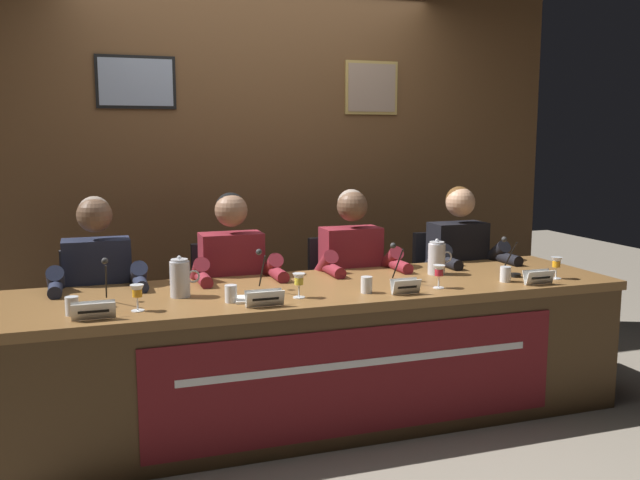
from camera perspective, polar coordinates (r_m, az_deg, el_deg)
ground_plane at (r=3.96m, az=-0.00°, el=-14.22°), size 12.00×12.00×0.00m
wall_back_panelled at (r=4.93m, az=-5.03°, el=5.85°), size 4.51×0.14×2.60m
conference_table at (r=3.69m, az=0.63°, el=-7.60°), size 3.31×0.88×0.73m
chair_far_left at (r=4.23m, az=-17.62°, el=-7.08°), size 0.44×0.45×0.88m
panelist_far_left at (r=3.97m, az=-17.73°, el=-4.00°), size 0.51×0.48×1.21m
nameplate_far_left at (r=3.22m, az=-18.09°, el=-5.53°), size 0.19×0.06×0.08m
juice_glass_far_left at (r=3.30m, az=-14.77°, el=-4.21°), size 0.06×0.06×0.12m
water_cup_far_left at (r=3.33m, az=-19.67°, el=-5.19°), size 0.06×0.06×0.08m
microphone_far_left at (r=3.46m, az=-17.10°, el=-3.94°), size 0.06×0.17×0.22m
chair_center_left at (r=4.31m, az=-7.50°, el=-6.46°), size 0.44×0.45×0.88m
panelist_center_left at (r=4.05m, az=-7.02°, el=-3.40°), size 0.51×0.48×1.21m
nameplate_center_left at (r=3.30m, az=-4.56°, el=-4.79°), size 0.18×0.06×0.08m
juice_glass_center_left at (r=3.46m, az=-1.74°, el=-3.37°), size 0.06×0.06×0.12m
water_cup_center_left at (r=3.40m, az=-7.32°, el=-4.46°), size 0.06×0.06×0.08m
microphone_center_left at (r=3.57m, az=-4.68°, el=-3.18°), size 0.06×0.17×0.22m
chair_center_right at (r=4.51m, az=1.96°, el=-5.70°), size 0.44×0.45×0.88m
panelist_center_right at (r=4.27m, az=2.93°, el=-2.74°), size 0.51×0.48×1.21m
nameplate_center_right at (r=3.57m, az=7.04°, el=-3.80°), size 0.15×0.06×0.08m
juice_glass_center_right at (r=3.73m, az=9.74°, el=-2.62°), size 0.06×0.06×0.12m
water_cup_center_right at (r=3.58m, az=3.84°, el=-3.75°), size 0.06×0.06×0.08m
microphone_center_right at (r=3.79m, az=6.52°, el=-2.53°), size 0.06×0.17×0.22m
chair_far_right at (r=4.82m, az=10.38°, el=-4.90°), size 0.44×0.45×0.88m
panelist_far_right at (r=4.60m, az=11.68°, el=-2.09°), size 0.51×0.48×1.21m
nameplate_far_right at (r=3.95m, az=17.50°, el=-2.93°), size 0.17×0.06×0.08m
juice_glass_far_right at (r=4.13m, az=18.82°, el=-1.86°), size 0.06×0.06×0.12m
water_cup_far_right at (r=3.97m, az=14.97°, el=-2.79°), size 0.06×0.06×0.08m
microphone_far_right at (r=4.15m, az=15.45°, el=-1.82°), size 0.06×0.17×0.22m
water_pitcher_left_side at (r=3.54m, az=-11.40°, el=-3.09°), size 0.15×0.10×0.21m
water_pitcher_right_side at (r=4.09m, az=9.56°, el=-1.48°), size 0.15×0.10×0.21m
document_stack_center_left at (r=3.44m, az=-5.24°, el=-4.84°), size 0.23×0.18×0.01m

